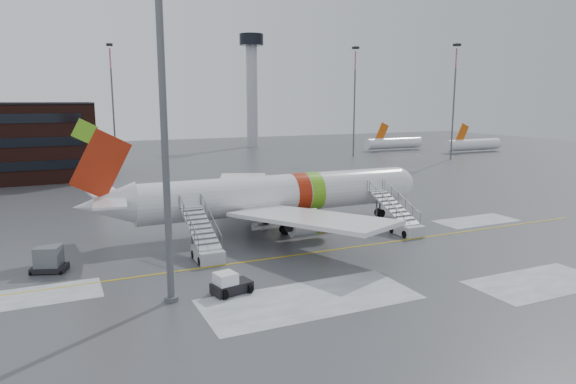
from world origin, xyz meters
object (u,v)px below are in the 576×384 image
uld_container (49,260)px  light_mast_near (162,82)px  airstair_fwd (402,222)px  pushback_tug (230,284)px  airliner (271,195)px  airstair_aft (205,245)px

uld_container → light_mast_near: size_ratio=0.11×
airstair_fwd → pushback_tug: 21.77m
airstair_fwd → light_mast_near: 28.18m
airstair_fwd → light_mast_near: (-23.92, -7.90, 12.64)m
airliner → pushback_tug: size_ratio=12.34×
airstair_fwd → pushback_tug: airstair_fwd is taller
airliner → airstair_aft: 11.00m
airstair_aft → uld_container: size_ratio=2.73×
pushback_tug → light_mast_near: bearing=174.5°
airstair_fwd → light_mast_near: size_ratio=0.29×
airliner → airstair_fwd: 12.95m
airstair_aft → uld_container: (-11.49, 1.64, -0.15)m
airstair_fwd → uld_container: airstair_fwd is taller
uld_container → airstair_fwd: bearing=-3.0°
uld_container → airliner: bearing=13.8°
uld_container → pushback_tug: bearing=-42.5°
airstair_aft → uld_container: bearing=171.9°
airstair_aft → pushback_tug: 8.30m
airstair_aft → uld_container: 11.61m
airstair_aft → airstair_fwd: bearing=0.0°
airliner → pushback_tug: bearing=-121.9°
uld_container → light_mast_near: bearing=-53.6°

